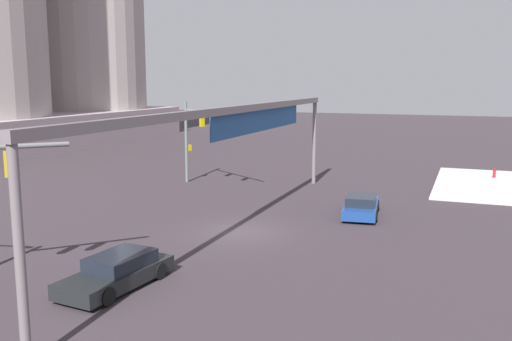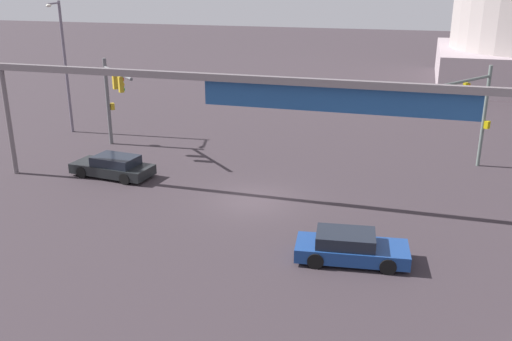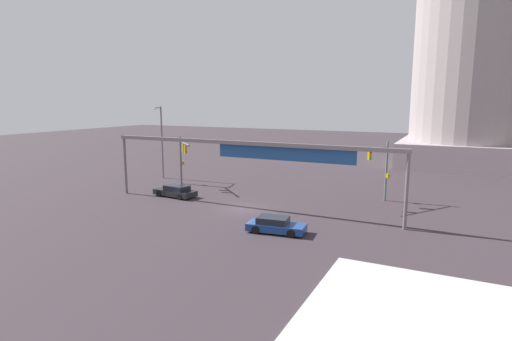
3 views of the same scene
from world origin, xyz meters
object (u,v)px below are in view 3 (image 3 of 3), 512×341
at_px(sedan_car_waiting_far, 176,191).
at_px(streetlamp_curved_arm, 161,138).
at_px(traffic_signal_near_corner, 183,154).
at_px(traffic_signal_opposite_side, 373,162).
at_px(sedan_car_approaching, 275,225).

bearing_deg(sedan_car_waiting_far, streetlamp_curved_arm, -38.14).
xyz_separation_m(traffic_signal_near_corner, sedan_car_waiting_far, (2.61, -4.94, -3.24)).
xyz_separation_m(traffic_signal_opposite_side, sedan_car_approaching, (-4.78, -12.51, -3.51)).
relative_size(traffic_signal_opposite_side, sedan_car_waiting_far, 1.25).
bearing_deg(streetlamp_curved_arm, traffic_signal_opposite_side, 72.00).
bearing_deg(sedan_car_approaching, traffic_signal_near_corner, 139.25).
bearing_deg(streetlamp_curved_arm, sedan_car_waiting_far, 30.72).
bearing_deg(traffic_signal_near_corner, sedan_car_waiting_far, -18.94).
relative_size(sedan_car_approaching, sedan_car_waiting_far, 0.96).
bearing_deg(streetlamp_curved_arm, sedan_car_approaching, 42.58).
distance_m(traffic_signal_opposite_side, sedan_car_approaching, 13.84).
bearing_deg(traffic_signal_near_corner, traffic_signal_opposite_side, 46.75).
bearing_deg(sedan_car_waiting_far, sedan_car_approaching, 162.06).
relative_size(traffic_signal_opposite_side, streetlamp_curved_arm, 0.65).
distance_m(traffic_signal_near_corner, sedan_car_waiting_far, 6.46).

